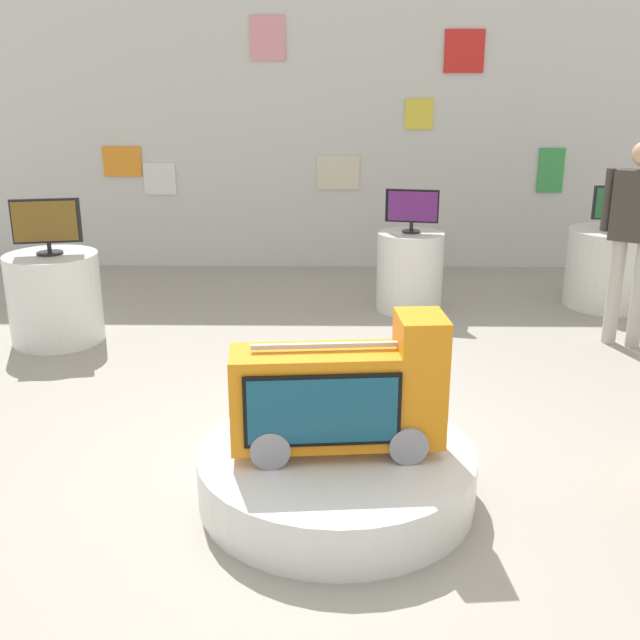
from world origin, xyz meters
The scene contains 11 objects.
ground_plane centered at (0.00, 0.00, 0.00)m, with size 30.00×30.00×0.00m, color #9E998E.
back_wall_display centered at (0.00, 5.24, 1.66)m, with size 10.15×0.13×3.32m.
main_display_pedestal centered at (0.03, -0.17, 0.14)m, with size 1.50×1.50×0.28m, color silver.
novelty_firetruck_tv centered at (0.06, -0.17, 0.60)m, with size 1.14×0.46×0.76m.
display_pedestal_left_rear centered at (0.78, 3.39, 0.39)m, with size 0.65×0.65×0.78m, color silver.
tv_on_left_rear centered at (0.78, 3.39, 1.02)m, with size 0.51×0.18×0.42m.
display_pedestal_center_rear centered at (2.81, 3.56, 0.39)m, with size 0.86×0.86×0.78m, color silver.
tv_on_center_rear centered at (2.81, 3.55, 1.02)m, with size 0.50×0.21×0.44m.
display_pedestal_right_rear centered at (-2.40, 2.40, 0.39)m, with size 0.79×0.79×0.78m, color silver.
tv_on_right_rear centered at (-2.40, 2.40, 1.04)m, with size 0.56×0.22×0.47m.
shopper_browsing_near_truck centered at (2.52, 2.36, 1.02)m, with size 0.48×0.38×1.73m.
Camera 1 is at (-0.01, -3.78, 2.19)m, focal length 41.82 mm.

